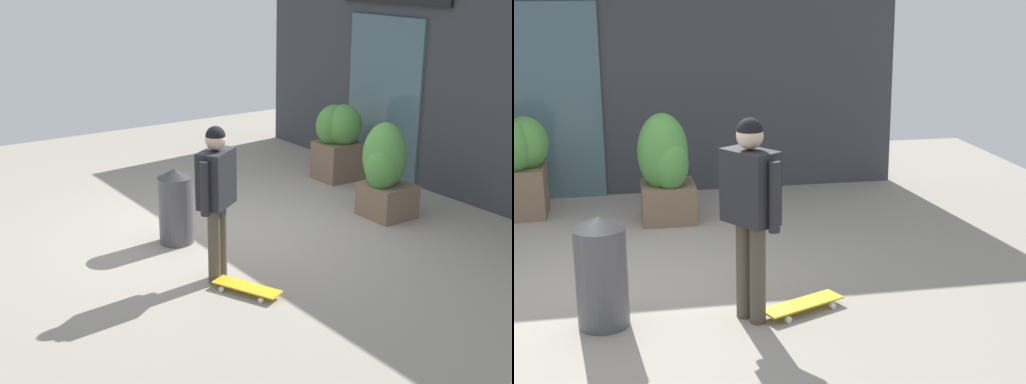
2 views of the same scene
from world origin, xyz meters
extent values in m
plane|color=gray|center=(0.00, 0.00, 0.00)|extent=(12.00, 12.00, 0.00)
cube|color=#383A3F|center=(0.00, 3.48, 1.63)|extent=(7.54, 0.25, 3.25)
cube|color=#47606B|center=(-0.85, 3.34, 1.23)|extent=(1.55, 0.06, 2.46)
cylinder|color=#4C4238|center=(1.05, -0.74, 0.42)|extent=(0.13, 0.13, 0.83)
cylinder|color=#4C4238|center=(1.14, -0.87, 0.42)|extent=(0.13, 0.13, 0.83)
cube|color=#232328|center=(1.10, -0.80, 1.13)|extent=(0.46, 0.51, 0.59)
cylinder|color=#232328|center=(0.95, -0.58, 1.10)|extent=(0.09, 0.09, 0.56)
cylinder|color=#232328|center=(1.25, -1.03, 1.10)|extent=(0.09, 0.09, 0.56)
sphere|color=beige|center=(1.10, -0.80, 1.54)|extent=(0.22, 0.22, 0.22)
sphere|color=black|center=(1.10, -0.80, 1.57)|extent=(0.20, 0.20, 0.20)
cube|color=gold|center=(1.55, -0.73, 0.07)|extent=(0.76, 0.50, 0.02)
cylinder|color=silver|center=(1.72, -0.52, 0.03)|extent=(0.06, 0.05, 0.05)
cylinder|color=silver|center=(1.82, -0.73, 0.03)|extent=(0.06, 0.05, 0.05)
cylinder|color=silver|center=(1.29, -0.72, 0.03)|extent=(0.06, 0.05, 0.05)
cylinder|color=silver|center=(1.39, -0.93, 0.03)|extent=(0.06, 0.05, 0.05)
cube|color=brown|center=(0.64, 2.07, 0.22)|extent=(0.61, 0.59, 0.45)
ellipsoid|color=#4C8C3D|center=(0.66, 1.93, 0.71)|extent=(0.42, 0.45, 0.62)
ellipsoid|color=#4C8C3D|center=(0.59, 2.03, 0.82)|extent=(0.57, 0.56, 0.89)
cube|color=brown|center=(-1.04, 2.61, 0.29)|extent=(0.56, 0.63, 0.59)
ellipsoid|color=#4C8C3D|center=(-0.97, 2.64, 0.86)|extent=(0.54, 0.59, 0.64)
ellipsoid|color=#4C8C3D|center=(-1.08, 2.54, 0.86)|extent=(0.43, 0.60, 0.63)
cylinder|color=#4C4C51|center=(-0.08, -0.68, 0.41)|extent=(0.41, 0.41, 0.82)
cone|color=black|center=(-0.08, -0.68, 0.87)|extent=(0.42, 0.42, 0.10)
camera|label=1|loc=(7.18, -4.34, 3.28)|focal=50.42mm
camera|label=2|loc=(0.10, -6.59, 2.69)|focal=54.36mm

